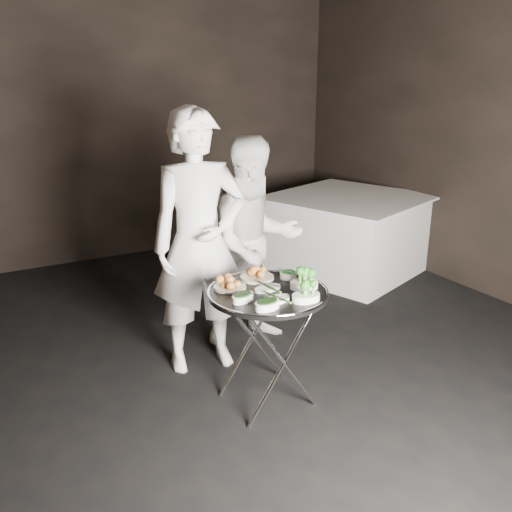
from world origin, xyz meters
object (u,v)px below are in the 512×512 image
tray_stand (268,342)px  waiter_left (200,244)px  serving_tray (268,293)px  waiter_right (255,243)px  dining_table (348,234)px

tray_stand → waiter_left: (-0.16, 0.66, 0.50)m
serving_tray → waiter_right: waiter_right is taller
serving_tray → waiter_left: size_ratio=0.40×
serving_tray → waiter_right: 0.90m
waiter_left → waiter_right: waiter_left is taller
tray_stand → waiter_right: waiter_right is taller
serving_tray → dining_table: size_ratio=0.51×
serving_tray → tray_stand: bearing=-4.8°
waiter_right → serving_tray: bearing=-108.9°
serving_tray → waiter_right: (0.36, 0.82, 0.05)m
waiter_right → dining_table: 1.91m
waiter_right → dining_table: size_ratio=1.11×
tray_stand → serving_tray: size_ratio=1.01×
dining_table → tray_stand: bearing=-139.3°
serving_tray → waiter_left: waiter_left is taller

